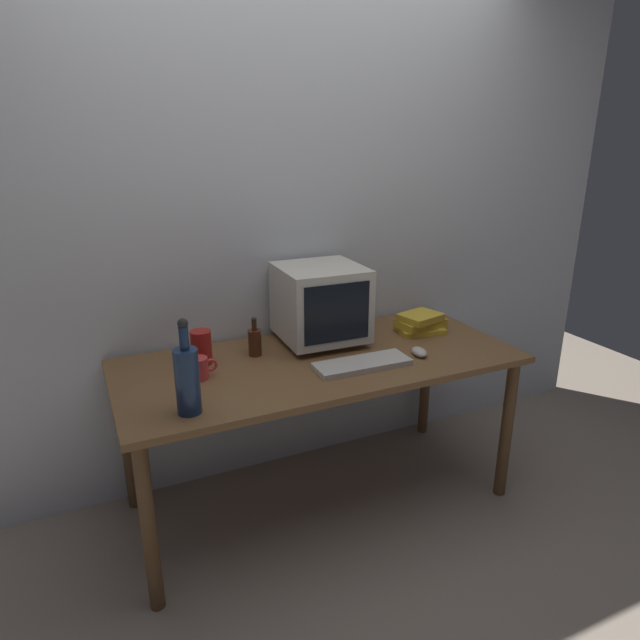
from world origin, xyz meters
The scene contains 11 objects.
ground_plane centered at (0.00, 0.00, 0.00)m, with size 6.00×6.00×0.00m, color gray.
back_wall centered at (0.00, 0.45, 1.25)m, with size 4.00×0.08×2.50m, color silver.
desk centered at (0.00, 0.00, 0.66)m, with size 1.77×0.78×0.74m.
crt_monitor centered at (0.09, 0.19, 0.94)m, with size 0.39×0.40×0.37m.
keyboard centered at (0.13, -0.16, 0.75)m, with size 0.42×0.15×0.02m, color beige.
computer_mouse centered at (0.42, -0.16, 0.76)m, with size 0.06×0.10×0.04m, color beige.
bottle_tall centered at (-0.64, -0.26, 0.88)m, with size 0.09×0.09×0.36m.
bottle_short centered at (-0.25, 0.16, 0.81)m, with size 0.06×0.06×0.18m.
book_stack centered at (0.60, 0.10, 0.79)m, with size 0.25×0.20×0.10m.
mug centered at (-0.54, 0.01, 0.79)m, with size 0.12×0.08×0.09m.
metal_canister centered at (-0.49, 0.16, 0.82)m, with size 0.09×0.09×0.15m, color #A51E19.
Camera 1 is at (-0.95, -2.06, 1.70)m, focal length 30.99 mm.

